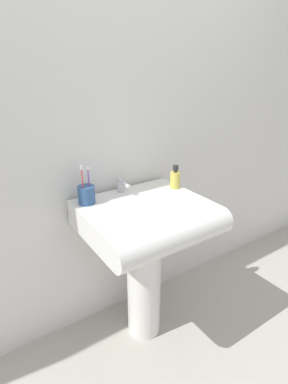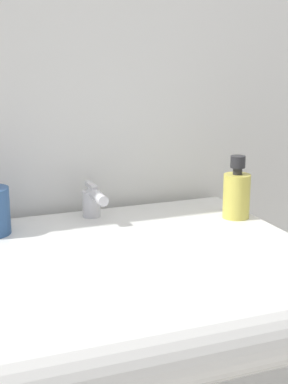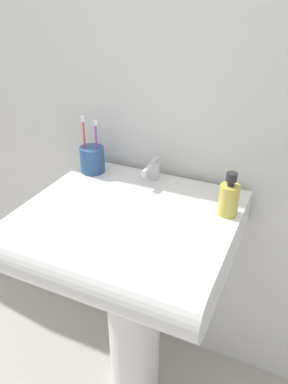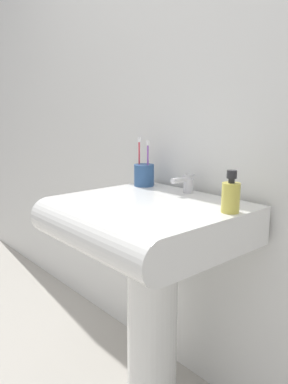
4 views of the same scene
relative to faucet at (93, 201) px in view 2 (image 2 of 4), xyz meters
name	(u,v)px [view 2 (image 2 of 4)]	position (x,y,z in m)	size (l,w,h in m)	color
wall_back	(84,54)	(0.02, 0.11, 0.31)	(5.00, 0.05, 2.40)	silver
sink_basin	(142,290)	(0.02, -0.25, -0.11)	(0.64, 0.58, 0.14)	white
faucet	(93,201)	(0.00, 0.00, 0.00)	(0.04, 0.12, 0.07)	silver
soap_bottle	(237,193)	(0.29, -0.11, 0.01)	(0.06, 0.06, 0.14)	gold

